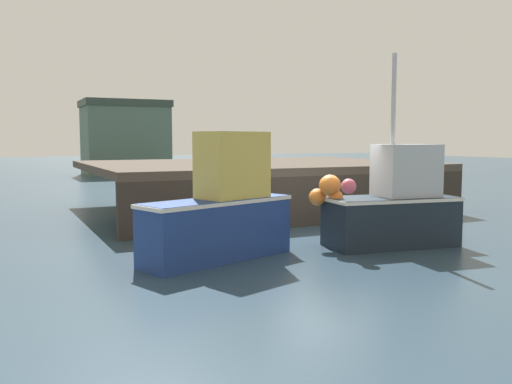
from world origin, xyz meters
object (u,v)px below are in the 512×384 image
mooring_buoy_foreground (169,244)px  fishing_boat_near_left (222,210)px  rowboat (381,223)px  fishing_boat_near_right (392,206)px

mooring_buoy_foreground → fishing_boat_near_left: bearing=-38.8°
fishing_boat_near_left → rowboat: bearing=17.3°
fishing_boat_near_right → mooring_buoy_foreground: size_ratio=7.65×
fishing_boat_near_left → rowboat: size_ratio=1.93×
fishing_boat_near_right → fishing_boat_near_left: bearing=174.5°
fishing_boat_near_left → mooring_buoy_foreground: fishing_boat_near_left is taller
fishing_boat_near_right → mooring_buoy_foreground: 5.46m
rowboat → mooring_buoy_foreground: (-6.71, -1.01, 0.12)m
fishing_boat_near_left → fishing_boat_near_right: size_ratio=0.81×
rowboat → fishing_boat_near_right: bearing=-123.1°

